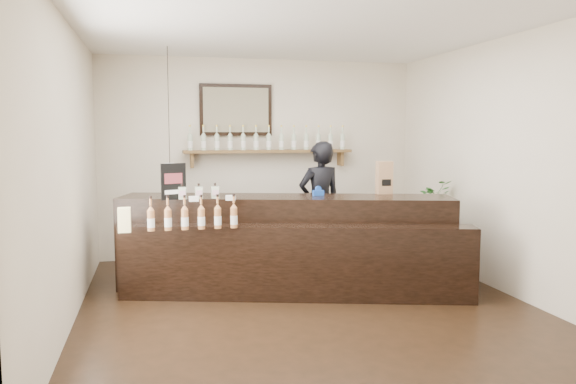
% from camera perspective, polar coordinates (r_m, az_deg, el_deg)
% --- Properties ---
extents(ground, '(5.00, 5.00, 0.00)m').
position_cam_1_polar(ground, '(5.91, 1.79, -11.30)').
color(ground, black).
rests_on(ground, ground).
extents(room_shell, '(5.00, 5.00, 5.00)m').
position_cam_1_polar(room_shell, '(5.64, 1.85, 5.46)').
color(room_shell, beige).
rests_on(room_shell, ground).
extents(back_wall_decor, '(2.66, 0.96, 1.69)m').
position_cam_1_polar(back_wall_decor, '(7.93, -3.71, 5.97)').
color(back_wall_decor, brown).
rests_on(back_wall_decor, ground).
extents(counter, '(3.77, 2.00, 1.22)m').
position_cam_1_polar(counter, '(6.30, -0.01, -5.59)').
color(counter, black).
rests_on(counter, ground).
extents(promo_sign, '(0.27, 0.12, 0.39)m').
position_cam_1_polar(promo_sign, '(6.14, -11.56, 1.05)').
color(promo_sign, black).
rests_on(promo_sign, counter).
extents(paper_bag, '(0.19, 0.15, 0.38)m').
position_cam_1_polar(paper_bag, '(6.69, 9.75, 1.46)').
color(paper_bag, '#99704A').
rests_on(paper_bag, counter).
extents(tape_dispenser, '(0.13, 0.07, 0.11)m').
position_cam_1_polar(tape_dispenser, '(6.44, 3.09, 0.02)').
color(tape_dispenser, '#1744A6').
rests_on(tape_dispenser, counter).
extents(side_cabinet, '(0.42, 0.53, 0.71)m').
position_cam_1_polar(side_cabinet, '(7.52, 14.51, -4.92)').
color(side_cabinet, brown).
rests_on(side_cabinet, ground).
extents(potted_plant, '(0.46, 0.42, 0.45)m').
position_cam_1_polar(potted_plant, '(7.43, 14.63, -0.52)').
color(potted_plant, '#2F6829').
rests_on(potted_plant, side_cabinet).
extents(shopkeeper, '(0.76, 0.58, 1.87)m').
position_cam_1_polar(shopkeeper, '(7.34, 3.25, -0.44)').
color(shopkeeper, black).
rests_on(shopkeeper, ground).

